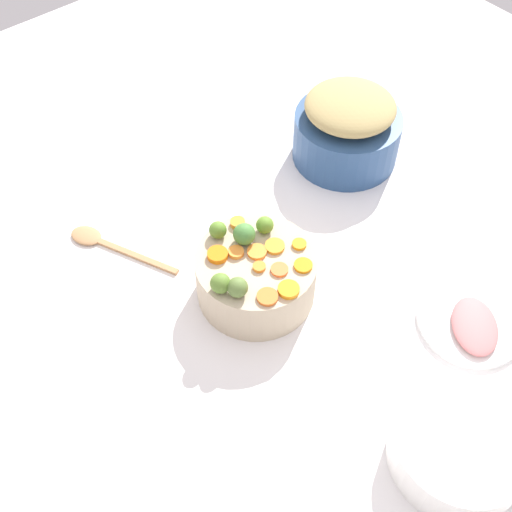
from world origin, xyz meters
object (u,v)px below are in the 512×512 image
Objects in this scene: metal_pot at (346,137)px; wooden_spoon at (102,242)px; serving_bowl_carrots at (256,276)px; ham_plate at (471,321)px; casserole_dish at (458,449)px.

metal_pot is 0.98× the size of wooden_spoon.
serving_bowl_carrots is 0.35m from wooden_spoon.
metal_pot is at bearing 163.81° from ham_plate.
serving_bowl_carrots is 0.48m from casserole_dish.
casserole_dish reaches higher than wooden_spoon.
wooden_spoon is 1.21× the size of ham_plate.
casserole_dish is (0.65, -0.38, -0.02)m from metal_pot.
wooden_spoon and ham_plate have the same top height.
metal_pot reaches higher than wooden_spoon.
metal_pot reaches higher than serving_bowl_carrots.
ham_plate is at bearing 35.20° from wooden_spoon.
serving_bowl_carrots is 1.05× the size of casserole_dish.
metal_pot is 0.52m from ham_plate.
serving_bowl_carrots reaches higher than wooden_spoon.
metal_pot is 1.19× the size of ham_plate.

